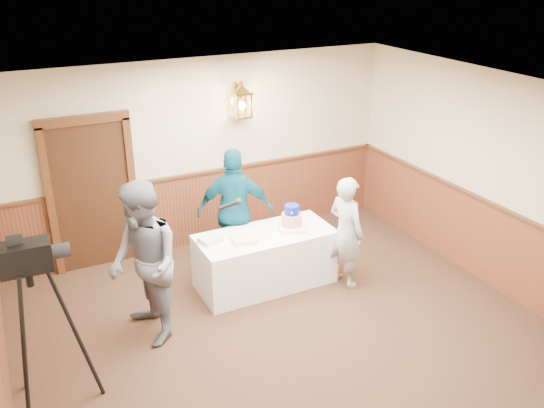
% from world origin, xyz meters
% --- Properties ---
extents(ground, '(7.00, 7.00, 0.00)m').
position_xyz_m(ground, '(0.00, 0.00, 0.00)').
color(ground, '#331D13').
rests_on(ground, ground).
extents(room_shell, '(6.02, 7.02, 2.81)m').
position_xyz_m(room_shell, '(-0.05, 0.45, 1.52)').
color(room_shell, beige).
rests_on(room_shell, ground).
extents(display_table, '(1.80, 0.80, 0.75)m').
position_xyz_m(display_table, '(0.28, 1.90, 0.38)').
color(display_table, white).
rests_on(display_table, ground).
extents(tiered_cake, '(0.44, 0.44, 0.35)m').
position_xyz_m(tiered_cake, '(0.65, 1.86, 0.89)').
color(tiered_cake, '#FFEAC2').
rests_on(tiered_cake, display_table).
extents(sheet_cake_yellow, '(0.34, 0.29, 0.06)m').
position_xyz_m(sheet_cake_yellow, '(-0.06, 1.80, 0.78)').
color(sheet_cake_yellow, '#DABE82').
rests_on(sheet_cake_yellow, display_table).
extents(sheet_cake_green, '(0.32, 0.28, 0.06)m').
position_xyz_m(sheet_cake_green, '(-0.44, 1.99, 0.78)').
color(sheet_cake_green, '#8CC088').
rests_on(sheet_cake_green, display_table).
extents(interviewer, '(1.57, 0.99, 1.91)m').
position_xyz_m(interviewer, '(-1.43, 1.45, 0.96)').
color(interviewer, slate).
rests_on(interviewer, ground).
extents(baker, '(0.49, 0.63, 1.53)m').
position_xyz_m(baker, '(1.23, 1.45, 0.76)').
color(baker, '#9C9DA2').
rests_on(baker, ground).
extents(assistant_p, '(1.12, 0.80, 1.77)m').
position_xyz_m(assistant_p, '(0.09, 2.45, 0.88)').
color(assistant_p, '#0C4758').
rests_on(assistant_p, ground).
extents(tv_camera_rig, '(0.71, 0.66, 1.81)m').
position_xyz_m(tv_camera_rig, '(-2.60, 0.74, 0.81)').
color(tv_camera_rig, black).
rests_on(tv_camera_rig, ground).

